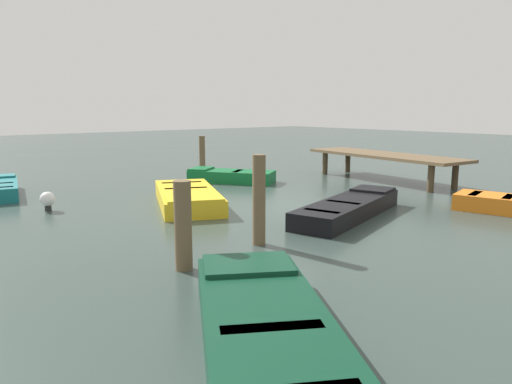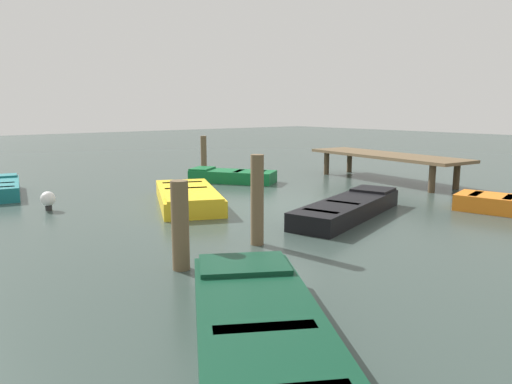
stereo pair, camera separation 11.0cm
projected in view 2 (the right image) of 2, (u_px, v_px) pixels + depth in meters
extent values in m
plane|color=#33423D|center=(256.00, 205.00, 12.49)|extent=(80.00, 80.00, 0.00)
cube|color=brown|center=(386.00, 155.00, 16.50)|extent=(6.14, 2.36, 0.10)
cylinder|color=#473927|center=(457.00, 176.00, 14.92)|extent=(0.20, 0.20, 0.85)
cylinder|color=#473927|center=(432.00, 179.00, 14.28)|extent=(0.20, 0.20, 0.85)
cylinder|color=#473927|center=(349.00, 161.00, 18.89)|extent=(0.20, 0.20, 0.85)
cylinder|color=#473927|center=(327.00, 163.00, 18.25)|extent=(0.20, 0.20, 0.85)
cube|color=gold|center=(187.00, 197.00, 12.55)|extent=(4.02, 2.89, 0.40)
cube|color=#4C3319|center=(187.00, 192.00, 12.52)|extent=(3.37, 2.36, 0.04)
cube|color=gold|center=(194.00, 198.00, 11.11)|extent=(1.30, 1.53, 0.06)
cube|color=#42301E|center=(186.00, 189.00, 12.79)|extent=(0.66, 1.11, 0.04)
cube|color=#42301E|center=(182.00, 183.00, 13.77)|extent=(0.66, 1.11, 0.04)
cube|color=black|center=(348.00, 208.00, 11.11)|extent=(2.17, 4.21, 0.40)
cube|color=gray|center=(348.00, 203.00, 11.09)|extent=(1.77, 3.55, 0.04)
cube|color=black|center=(373.00, 189.00, 12.36)|extent=(1.15, 1.13, 0.06)
cube|color=#776E5D|center=(343.00, 203.00, 10.83)|extent=(0.83, 0.43, 0.04)
cube|color=#776E5D|center=(321.00, 212.00, 9.92)|extent=(0.83, 0.43, 0.04)
cube|color=#0F602D|center=(233.00, 176.00, 16.35)|extent=(2.99, 2.53, 0.40)
cube|color=orange|center=(233.00, 172.00, 16.33)|extent=(2.50, 2.09, 0.04)
cube|color=#0F602D|center=(202.00, 169.00, 16.63)|extent=(1.08, 1.16, 0.06)
cube|color=#B06E1E|center=(239.00, 171.00, 16.26)|extent=(0.64, 0.81, 0.04)
cube|color=#B06E1E|center=(261.00, 172.00, 16.04)|extent=(0.64, 0.81, 0.04)
cube|color=#0C3823|center=(261.00, 332.00, 4.98)|extent=(4.05, 3.16, 0.40)
cube|color=maroon|center=(261.00, 319.00, 4.95)|extent=(3.40, 2.61, 0.04)
cube|color=#0C3823|center=(244.00, 264.00, 6.43)|extent=(1.35, 1.47, 0.06)
cube|color=maroon|center=(265.00, 329.00, 4.66)|extent=(0.70, 0.99, 0.04)
cube|color=#14666B|center=(0.00, 189.00, 13.85)|extent=(3.08, 1.62, 0.40)
cube|color=beige|center=(0.00, 184.00, 13.82)|extent=(2.61, 1.31, 0.04)
cube|color=#14666B|center=(1.00, 176.00, 14.81)|extent=(0.83, 1.03, 0.06)
cube|color=black|center=(509.00, 198.00, 11.48)|extent=(0.39, 0.87, 0.04)
cube|color=black|center=(476.00, 194.00, 11.94)|extent=(0.39, 0.87, 0.04)
cylinder|color=brown|center=(180.00, 226.00, 7.39)|extent=(0.27, 0.27, 1.42)
cylinder|color=brown|center=(204.00, 154.00, 18.91)|extent=(0.24, 0.24, 1.44)
cylinder|color=brown|center=(257.00, 200.00, 8.75)|extent=(0.24, 0.24, 1.69)
cylinder|color=#262626|center=(49.00, 208.00, 11.82)|extent=(0.16, 0.16, 0.12)
sphere|color=white|center=(48.00, 199.00, 11.78)|extent=(0.36, 0.36, 0.36)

